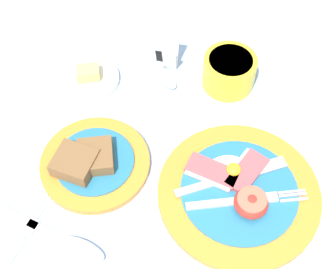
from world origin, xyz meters
The scene contains 9 objects.
ground_plane centered at (0.00, 0.00, 0.00)m, with size 3.00×3.00×0.00m, color #93B2DB.
breakfast_plate centered at (0.11, 0.00, 0.01)m, with size 0.25×0.25×0.04m.
bread_plate centered at (-0.12, 0.04, 0.01)m, with size 0.18×0.18×0.04m.
sugar_cup centered at (0.10, 0.23, 0.03)m, with size 0.09×0.09×0.06m.
butter_dish centered at (-0.16, 0.22, 0.01)m, with size 0.11×0.11×0.03m.
number_card centered at (-0.03, 0.26, 0.04)m, with size 0.07×0.05×0.07m.
teaspoon_by_saucer centered at (0.00, 0.21, 0.01)m, with size 0.13×0.17×0.01m.
teaspoon_near_cup centered at (-0.14, -0.09, 0.01)m, with size 0.18×0.09×0.01m.
fork_on_cloth centered at (-0.21, -0.10, 0.00)m, with size 0.08×0.18×0.01m.
Camera 1 is at (0.02, -0.34, 0.66)m, focal length 50.00 mm.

